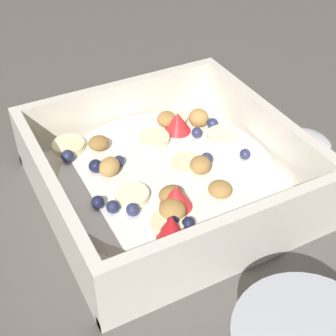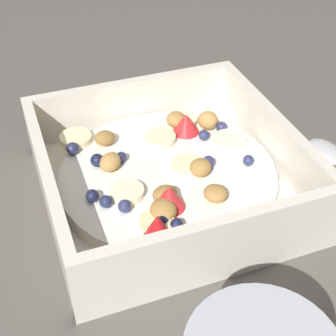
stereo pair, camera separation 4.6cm
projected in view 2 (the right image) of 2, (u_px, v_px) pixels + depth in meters
name	position (u px, v px, depth m)	size (l,w,h in m)	color
ground_plane	(172.00, 182.00, 0.49)	(2.40, 2.40, 0.00)	#56514C
fruit_bowl	(168.00, 176.00, 0.47)	(0.23, 0.23, 0.06)	white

